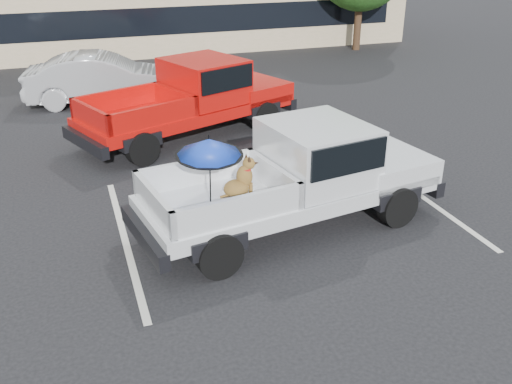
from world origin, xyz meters
TOP-DOWN VIEW (x-y plane):
  - ground at (0.00, 0.00)m, footprint 90.00×90.00m
  - stripe_left at (-3.00, 2.00)m, footprint 0.12×5.00m
  - stripe_right at (3.00, 2.00)m, footprint 0.12×5.00m
  - silver_pickup at (0.26, 1.64)m, footprint 5.93×2.85m
  - red_pickup at (-0.34, 7.18)m, footprint 6.27×4.10m
  - silver_sedan at (-2.47, 10.94)m, footprint 4.86×2.37m

SIDE VIEW (x-z plane):
  - ground at x=0.00m, z-range 0.00..0.00m
  - stripe_left at x=-3.00m, z-range 0.00..0.01m
  - stripe_right at x=3.00m, z-range 0.00..0.01m
  - silver_sedan at x=-2.47m, z-range 0.00..1.53m
  - silver_pickup at x=0.26m, z-range 0.02..2.08m
  - red_pickup at x=-0.34m, z-range 0.09..2.05m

